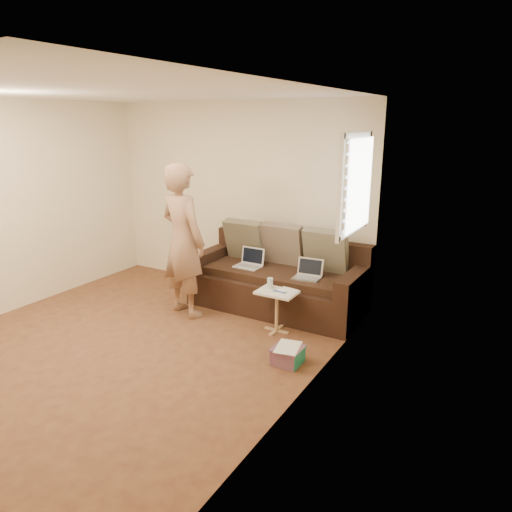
# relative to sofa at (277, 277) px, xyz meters

# --- Properties ---
(floor) EXTENTS (4.50, 4.50, 0.00)m
(floor) POSITION_rel_sofa_xyz_m (-0.90, -1.77, -0.42)
(floor) COLOR #512C1E
(floor) RESTS_ON ground
(ceiling) EXTENTS (4.50, 4.50, 0.00)m
(ceiling) POSITION_rel_sofa_xyz_m (-0.90, -1.77, 2.18)
(ceiling) COLOR white
(ceiling) RESTS_ON wall_back
(wall_back) EXTENTS (4.00, 0.00, 4.00)m
(wall_back) POSITION_rel_sofa_xyz_m (-0.90, 0.48, 0.87)
(wall_back) COLOR beige
(wall_back) RESTS_ON ground
(wall_right) EXTENTS (0.00, 4.50, 4.50)m
(wall_right) POSITION_rel_sofa_xyz_m (1.10, -1.77, 0.87)
(wall_right) COLOR beige
(wall_right) RESTS_ON ground
(window_blinds) EXTENTS (0.12, 0.88, 1.08)m
(window_blinds) POSITION_rel_sofa_xyz_m (1.05, -0.27, 1.28)
(window_blinds) COLOR white
(window_blinds) RESTS_ON wall_right
(sofa) EXTENTS (2.20, 0.95, 0.85)m
(sofa) POSITION_rel_sofa_xyz_m (0.00, 0.00, 0.00)
(sofa) COLOR black
(sofa) RESTS_ON ground
(pillow_left) EXTENTS (0.55, 0.29, 0.57)m
(pillow_left) POSITION_rel_sofa_xyz_m (-0.60, 0.19, 0.37)
(pillow_left) COLOR brown
(pillow_left) RESTS_ON sofa
(pillow_mid) EXTENTS (0.55, 0.27, 0.57)m
(pillow_mid) POSITION_rel_sofa_xyz_m (-0.05, 0.24, 0.37)
(pillow_mid) COLOR brown
(pillow_mid) RESTS_ON sofa
(pillow_right) EXTENTS (0.55, 0.28, 0.57)m
(pillow_right) POSITION_rel_sofa_xyz_m (0.55, 0.23, 0.37)
(pillow_right) COLOR brown
(pillow_right) RESTS_ON sofa
(laptop_silver) EXTENTS (0.34, 0.26, 0.21)m
(laptop_silver) POSITION_rel_sofa_xyz_m (0.47, -0.15, 0.10)
(laptop_silver) COLOR #B7BABC
(laptop_silver) RESTS_ON sofa
(laptop_white) EXTENTS (0.33, 0.24, 0.24)m
(laptop_white) POSITION_rel_sofa_xyz_m (-0.38, -0.10, 0.10)
(laptop_white) COLOR white
(laptop_white) RESTS_ON sofa
(person) EXTENTS (0.78, 0.62, 1.88)m
(person) POSITION_rel_sofa_xyz_m (-0.92, -0.73, 0.52)
(person) COLOR #966D52
(person) RESTS_ON ground
(side_table) EXTENTS (0.45, 0.31, 0.49)m
(side_table) POSITION_rel_sofa_xyz_m (0.32, -0.62, -0.18)
(side_table) COLOR silver
(side_table) RESTS_ON ground
(drinking_glass) EXTENTS (0.07, 0.07, 0.12)m
(drinking_glass) POSITION_rel_sofa_xyz_m (0.20, -0.57, 0.12)
(drinking_glass) COLOR silver
(drinking_glass) RESTS_ON side_table
(scissors) EXTENTS (0.20, 0.15, 0.02)m
(scissors) POSITION_rel_sofa_xyz_m (0.36, -0.65, 0.07)
(scissors) COLOR silver
(scissors) RESTS_ON side_table
(paper_on_table) EXTENTS (0.25, 0.33, 0.00)m
(paper_on_table) POSITION_rel_sofa_xyz_m (0.40, -0.61, 0.07)
(paper_on_table) COLOR white
(paper_on_table) RESTS_ON side_table
(striped_box) EXTENTS (0.29, 0.29, 0.18)m
(striped_box) POSITION_rel_sofa_xyz_m (0.76, -1.23, -0.33)
(striped_box) COLOR #C31D62
(striped_box) RESTS_ON ground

